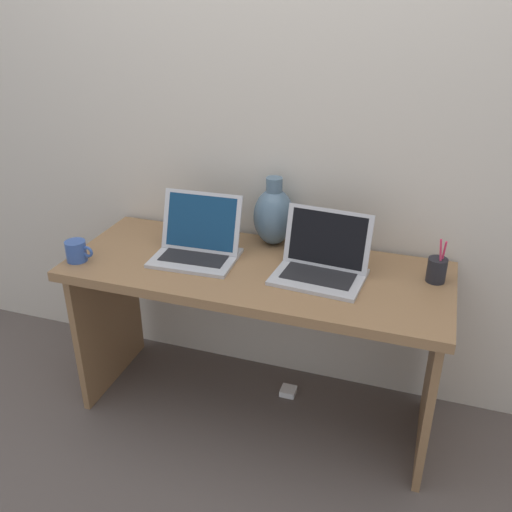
{
  "coord_description": "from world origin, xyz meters",
  "views": [
    {
      "loc": [
        0.62,
        -1.88,
        1.76
      ],
      "look_at": [
        0.0,
        0.0,
        0.77
      ],
      "focal_mm": 39.38,
      "sensor_mm": 36.0,
      "label": 1
    }
  ],
  "objects_px": {
    "laptop_left": "(198,241)",
    "laptop_right": "(323,259)",
    "green_vase": "(274,216)",
    "coffee_mug": "(77,251)",
    "pen_cup": "(437,270)",
    "power_brick": "(288,391)"
  },
  "relations": [
    {
      "from": "laptop_right",
      "to": "coffee_mug",
      "type": "relative_size",
      "value": 2.99
    },
    {
      "from": "laptop_right",
      "to": "green_vase",
      "type": "height_order",
      "value": "green_vase"
    },
    {
      "from": "laptop_left",
      "to": "laptop_right",
      "type": "xyz_separation_m",
      "value": [
        0.52,
        0.0,
        -0.0
      ]
    },
    {
      "from": "green_vase",
      "to": "power_brick",
      "type": "xyz_separation_m",
      "value": [
        0.11,
        -0.1,
        -0.84
      ]
    },
    {
      "from": "laptop_left",
      "to": "green_vase",
      "type": "xyz_separation_m",
      "value": [
        0.26,
        0.21,
        0.06
      ]
    },
    {
      "from": "coffee_mug",
      "to": "power_brick",
      "type": "relative_size",
      "value": 1.71
    },
    {
      "from": "coffee_mug",
      "to": "pen_cup",
      "type": "distance_m",
      "value": 1.42
    },
    {
      "from": "laptop_left",
      "to": "coffee_mug",
      "type": "relative_size",
      "value": 2.87
    },
    {
      "from": "laptop_right",
      "to": "green_vase",
      "type": "relative_size",
      "value": 1.21
    },
    {
      "from": "pen_cup",
      "to": "power_brick",
      "type": "height_order",
      "value": "pen_cup"
    },
    {
      "from": "laptop_left",
      "to": "power_brick",
      "type": "xyz_separation_m",
      "value": [
        0.37,
        0.11,
        -0.77
      ]
    },
    {
      "from": "coffee_mug",
      "to": "green_vase",
      "type": "bearing_deg",
      "value": 30.22
    },
    {
      "from": "coffee_mug",
      "to": "pen_cup",
      "type": "bearing_deg",
      "value": 11.43
    },
    {
      "from": "laptop_left",
      "to": "pen_cup",
      "type": "height_order",
      "value": "laptop_left"
    },
    {
      "from": "laptop_right",
      "to": "power_brick",
      "type": "height_order",
      "value": "laptop_right"
    },
    {
      "from": "green_vase",
      "to": "pen_cup",
      "type": "distance_m",
      "value": 0.7
    },
    {
      "from": "coffee_mug",
      "to": "power_brick",
      "type": "height_order",
      "value": "coffee_mug"
    },
    {
      "from": "green_vase",
      "to": "pen_cup",
      "type": "bearing_deg",
      "value": -10.89
    },
    {
      "from": "pen_cup",
      "to": "laptop_left",
      "type": "bearing_deg",
      "value": -175.0
    },
    {
      "from": "laptop_left",
      "to": "pen_cup",
      "type": "bearing_deg",
      "value": 5.0
    },
    {
      "from": "power_brick",
      "to": "coffee_mug",
      "type": "bearing_deg",
      "value": -159.49
    },
    {
      "from": "laptop_right",
      "to": "coffee_mug",
      "type": "height_order",
      "value": "laptop_right"
    }
  ]
}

